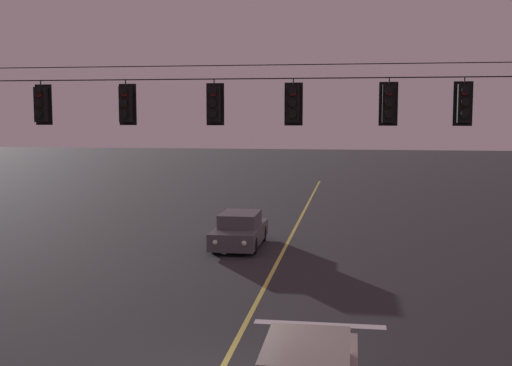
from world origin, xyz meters
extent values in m
cube|color=#D1C64C|center=(0.00, 10.77, 0.00)|extent=(0.14, 60.00, 0.01)
cube|color=silver|center=(1.90, 4.17, 0.00)|extent=(3.40, 0.36, 0.01)
cylinder|color=black|center=(0.00, 4.77, 6.33)|extent=(15.97, 0.03, 0.03)
cylinder|color=black|center=(0.00, 4.77, 6.68)|extent=(15.97, 0.02, 0.02)
cylinder|color=black|center=(-5.85, 4.77, 6.24)|extent=(0.04, 0.04, 0.18)
cube|color=black|center=(-5.85, 4.77, 5.67)|extent=(0.32, 0.26, 0.96)
cube|color=black|center=(-5.85, 4.91, 5.67)|extent=(0.48, 0.03, 1.12)
sphere|color=red|center=(-5.85, 4.61, 5.96)|extent=(0.17, 0.17, 0.17)
cylinder|color=black|center=(-5.85, 4.57, 6.00)|extent=(0.20, 0.10, 0.20)
sphere|color=#3D280A|center=(-5.85, 4.61, 5.67)|extent=(0.17, 0.17, 0.17)
cylinder|color=black|center=(-5.85, 4.57, 5.71)|extent=(0.20, 0.10, 0.20)
sphere|color=black|center=(-5.85, 4.61, 5.38)|extent=(0.17, 0.17, 0.17)
cylinder|color=black|center=(-5.85, 4.57, 5.42)|extent=(0.20, 0.10, 0.20)
cylinder|color=black|center=(-3.41, 4.77, 6.24)|extent=(0.04, 0.04, 0.18)
cube|color=black|center=(-3.41, 4.77, 5.67)|extent=(0.32, 0.26, 0.96)
cube|color=black|center=(-3.41, 4.91, 5.67)|extent=(0.48, 0.03, 1.12)
sphere|color=red|center=(-3.41, 4.61, 5.96)|extent=(0.17, 0.17, 0.17)
cylinder|color=black|center=(-3.41, 4.57, 6.00)|extent=(0.20, 0.10, 0.20)
sphere|color=#3D280A|center=(-3.41, 4.61, 5.67)|extent=(0.17, 0.17, 0.17)
cylinder|color=black|center=(-3.41, 4.57, 5.71)|extent=(0.20, 0.10, 0.20)
sphere|color=black|center=(-3.41, 4.61, 5.38)|extent=(0.17, 0.17, 0.17)
cylinder|color=black|center=(-3.41, 4.57, 5.42)|extent=(0.20, 0.10, 0.20)
cylinder|color=black|center=(-0.97, 4.77, 6.24)|extent=(0.04, 0.04, 0.18)
cube|color=black|center=(-0.97, 4.77, 5.67)|extent=(0.32, 0.26, 0.96)
cube|color=black|center=(-0.97, 4.91, 5.67)|extent=(0.48, 0.03, 1.12)
sphere|color=red|center=(-0.97, 4.61, 5.96)|extent=(0.17, 0.17, 0.17)
cylinder|color=black|center=(-0.97, 4.57, 6.00)|extent=(0.20, 0.10, 0.20)
sphere|color=#3D280A|center=(-0.97, 4.61, 5.67)|extent=(0.17, 0.17, 0.17)
cylinder|color=black|center=(-0.97, 4.57, 5.71)|extent=(0.20, 0.10, 0.20)
sphere|color=black|center=(-0.97, 4.61, 5.38)|extent=(0.17, 0.17, 0.17)
cylinder|color=black|center=(-0.97, 4.57, 5.42)|extent=(0.20, 0.10, 0.20)
cylinder|color=black|center=(1.13, 4.77, 6.24)|extent=(0.04, 0.04, 0.18)
cube|color=black|center=(1.13, 4.77, 5.67)|extent=(0.32, 0.26, 0.96)
cube|color=black|center=(1.13, 4.91, 5.67)|extent=(0.48, 0.03, 1.12)
sphere|color=red|center=(1.13, 4.61, 5.96)|extent=(0.17, 0.17, 0.17)
cylinder|color=black|center=(1.13, 4.57, 6.00)|extent=(0.20, 0.10, 0.20)
sphere|color=#3D280A|center=(1.13, 4.61, 5.67)|extent=(0.17, 0.17, 0.17)
cylinder|color=black|center=(1.13, 4.57, 5.71)|extent=(0.20, 0.10, 0.20)
sphere|color=black|center=(1.13, 4.61, 5.38)|extent=(0.17, 0.17, 0.17)
cylinder|color=black|center=(1.13, 4.57, 5.42)|extent=(0.20, 0.10, 0.20)
cylinder|color=black|center=(3.57, 4.77, 6.24)|extent=(0.04, 0.04, 0.18)
cube|color=black|center=(3.57, 4.77, 5.67)|extent=(0.32, 0.26, 0.96)
cube|color=black|center=(3.57, 4.91, 5.67)|extent=(0.48, 0.03, 1.12)
sphere|color=red|center=(3.57, 4.61, 5.96)|extent=(0.17, 0.17, 0.17)
cylinder|color=black|center=(3.57, 4.57, 6.00)|extent=(0.20, 0.10, 0.20)
sphere|color=#3D280A|center=(3.57, 4.61, 5.67)|extent=(0.17, 0.17, 0.17)
cylinder|color=black|center=(3.57, 4.57, 5.71)|extent=(0.20, 0.10, 0.20)
sphere|color=black|center=(3.57, 4.61, 5.38)|extent=(0.17, 0.17, 0.17)
cylinder|color=black|center=(3.57, 4.57, 5.42)|extent=(0.20, 0.10, 0.20)
cylinder|color=black|center=(5.41, 4.77, 6.24)|extent=(0.04, 0.04, 0.18)
cube|color=black|center=(5.41, 4.77, 5.67)|extent=(0.32, 0.26, 0.96)
cube|color=black|center=(5.41, 4.91, 5.67)|extent=(0.48, 0.03, 1.12)
sphere|color=red|center=(5.41, 4.61, 5.96)|extent=(0.17, 0.17, 0.17)
cylinder|color=black|center=(5.41, 4.57, 6.00)|extent=(0.20, 0.10, 0.20)
sphere|color=#3D280A|center=(5.41, 4.61, 5.67)|extent=(0.17, 0.17, 0.17)
cylinder|color=black|center=(5.41, 4.57, 5.71)|extent=(0.20, 0.10, 0.20)
sphere|color=black|center=(5.41, 4.61, 5.38)|extent=(0.17, 0.17, 0.17)
cylinder|color=black|center=(5.41, 4.57, 5.42)|extent=(0.20, 0.10, 0.20)
cube|color=gray|center=(1.94, -1.13, 1.12)|extent=(1.51, 2.15, 0.54)
cube|color=black|center=(1.94, -0.19, 1.12)|extent=(1.40, 0.21, 0.48)
cube|color=#4C4C51|center=(-1.89, 13.73, 0.51)|extent=(1.80, 4.30, 0.68)
cube|color=#4C4C51|center=(-1.89, 13.85, 1.12)|extent=(1.51, 2.15, 0.54)
cube|color=black|center=(-1.89, 12.91, 1.12)|extent=(1.40, 0.21, 0.48)
cube|color=black|center=(-1.89, 14.91, 1.12)|extent=(1.37, 0.18, 0.46)
cylinder|color=black|center=(-1.10, 12.40, 0.32)|extent=(0.22, 0.64, 0.64)
cylinder|color=black|center=(-2.68, 12.40, 0.32)|extent=(0.22, 0.64, 0.64)
cylinder|color=black|center=(-1.10, 15.06, 0.32)|extent=(0.22, 0.64, 0.64)
cylinder|color=black|center=(-2.68, 15.06, 0.32)|extent=(0.22, 0.64, 0.64)
sphere|color=white|center=(-1.33, 11.56, 0.57)|extent=(0.20, 0.20, 0.20)
sphere|color=white|center=(-2.45, 11.56, 0.57)|extent=(0.20, 0.20, 0.20)
camera|label=1|loc=(2.70, -12.12, 5.39)|focal=45.43mm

